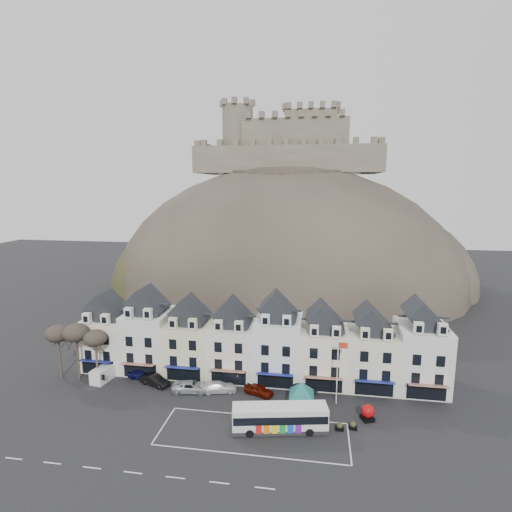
{
  "coord_description": "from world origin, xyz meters",
  "views": [
    {
      "loc": [
        8.93,
        -40.52,
        28.66
      ],
      "look_at": [
        -1.27,
        24.0,
        17.09
      ],
      "focal_mm": 28.0,
      "sensor_mm": 36.0,
      "label": 1
    }
  ],
  "objects_px": {
    "car_silver": "(191,387)",
    "car_maroon": "(259,390)",
    "car_black": "(155,380)",
    "car_white": "(219,387)",
    "car_charcoal": "(304,387)",
    "bus_shelter": "(302,389)",
    "red_buoy": "(368,412)",
    "car_navy": "(142,374)",
    "white_van": "(105,373)",
    "bus": "(280,417)",
    "flagpole": "(338,368)"
  },
  "relations": [
    {
      "from": "red_buoy",
      "to": "car_black",
      "type": "relative_size",
      "value": 0.44
    },
    {
      "from": "bus_shelter",
      "to": "car_white",
      "type": "relative_size",
      "value": 1.27
    },
    {
      "from": "red_buoy",
      "to": "car_navy",
      "type": "xyz_separation_m",
      "value": [
        -32.24,
        5.8,
        -0.33
      ]
    },
    {
      "from": "bus",
      "to": "car_maroon",
      "type": "relative_size",
      "value": 2.73
    },
    {
      "from": "flagpole",
      "to": "car_white",
      "type": "distance_m",
      "value": 16.93
    },
    {
      "from": "bus_shelter",
      "to": "car_silver",
      "type": "height_order",
      "value": "bus_shelter"
    },
    {
      "from": "bus_shelter",
      "to": "flagpole",
      "type": "bearing_deg",
      "value": 28.65
    },
    {
      "from": "car_navy",
      "to": "car_black",
      "type": "height_order",
      "value": "car_black"
    },
    {
      "from": "bus",
      "to": "red_buoy",
      "type": "bearing_deg",
      "value": 9.13
    },
    {
      "from": "car_black",
      "to": "car_charcoal",
      "type": "xyz_separation_m",
      "value": [
        21.54,
        1.52,
        -0.13
      ]
    },
    {
      "from": "bus_shelter",
      "to": "car_navy",
      "type": "distance_m",
      "value": 24.73
    },
    {
      "from": "bus",
      "to": "bus_shelter",
      "type": "distance_m",
      "value": 5.18
    },
    {
      "from": "red_buoy",
      "to": "flagpole",
      "type": "bearing_deg",
      "value": 137.12
    },
    {
      "from": "bus_shelter",
      "to": "car_silver",
      "type": "distance_m",
      "value": 15.97
    },
    {
      "from": "white_van",
      "to": "car_silver",
      "type": "height_order",
      "value": "white_van"
    },
    {
      "from": "car_navy",
      "to": "car_charcoal",
      "type": "bearing_deg",
      "value": -84.7
    },
    {
      "from": "bus",
      "to": "red_buoy",
      "type": "relative_size",
      "value": 5.61
    },
    {
      "from": "car_maroon",
      "to": "bus_shelter",
      "type": "bearing_deg",
      "value": -97.43
    },
    {
      "from": "bus_shelter",
      "to": "car_silver",
      "type": "relative_size",
      "value": 1.22
    },
    {
      "from": "bus_shelter",
      "to": "red_buoy",
      "type": "relative_size",
      "value": 3.11
    },
    {
      "from": "red_buoy",
      "to": "car_silver",
      "type": "height_order",
      "value": "red_buoy"
    },
    {
      "from": "bus_shelter",
      "to": "bus",
      "type": "bearing_deg",
      "value": -119.68
    },
    {
      "from": "white_van",
      "to": "car_charcoal",
      "type": "xyz_separation_m",
      "value": [
        29.65,
        1.03,
        -0.38
      ]
    },
    {
      "from": "car_navy",
      "to": "car_maroon",
      "type": "relative_size",
      "value": 1.0
    },
    {
      "from": "red_buoy",
      "to": "car_black",
      "type": "height_order",
      "value": "red_buoy"
    },
    {
      "from": "bus_shelter",
      "to": "car_black",
      "type": "height_order",
      "value": "bus_shelter"
    },
    {
      "from": "car_white",
      "to": "car_maroon",
      "type": "relative_size",
      "value": 1.19
    },
    {
      "from": "flagpole",
      "to": "car_black",
      "type": "xyz_separation_m",
      "value": [
        -25.99,
        0.89,
        -4.31
      ]
    },
    {
      "from": "car_black",
      "to": "car_white",
      "type": "xyz_separation_m",
      "value": [
        9.64,
        -0.34,
        -0.04
      ]
    },
    {
      "from": "car_navy",
      "to": "car_maroon",
      "type": "height_order",
      "value": "car_navy"
    },
    {
      "from": "car_black",
      "to": "car_white",
      "type": "relative_size",
      "value": 0.93
    },
    {
      "from": "car_black",
      "to": "bus",
      "type": "bearing_deg",
      "value": -90.96
    },
    {
      "from": "bus",
      "to": "car_black",
      "type": "height_order",
      "value": "bus"
    },
    {
      "from": "car_silver",
      "to": "car_maroon",
      "type": "height_order",
      "value": "car_silver"
    },
    {
      "from": "bus",
      "to": "red_buoy",
      "type": "distance_m",
      "value": 11.21
    },
    {
      "from": "bus",
      "to": "car_black",
      "type": "distance_m",
      "value": 20.67
    },
    {
      "from": "red_buoy",
      "to": "car_charcoal",
      "type": "relative_size",
      "value": 0.53
    },
    {
      "from": "car_silver",
      "to": "car_white",
      "type": "distance_m",
      "value": 3.87
    },
    {
      "from": "flagpole",
      "to": "car_black",
      "type": "height_order",
      "value": "flagpole"
    },
    {
      "from": "bus_shelter",
      "to": "car_charcoal",
      "type": "bearing_deg",
      "value": 86.31
    },
    {
      "from": "red_buoy",
      "to": "car_navy",
      "type": "relative_size",
      "value": 0.49
    },
    {
      "from": "car_silver",
      "to": "car_maroon",
      "type": "distance_m",
      "value": 9.56
    },
    {
      "from": "white_van",
      "to": "car_navy",
      "type": "relative_size",
      "value": 1.11
    },
    {
      "from": "bus_shelter",
      "to": "car_black",
      "type": "bearing_deg",
      "value": 168.68
    },
    {
      "from": "car_charcoal",
      "to": "car_silver",
      "type": "bearing_deg",
      "value": 108.62
    },
    {
      "from": "white_van",
      "to": "car_silver",
      "type": "distance_m",
      "value": 14.0
    },
    {
      "from": "bus_shelter",
      "to": "car_silver",
      "type": "xyz_separation_m",
      "value": [
        -15.55,
        2.7,
        -2.4
      ]
    },
    {
      "from": "bus_shelter",
      "to": "white_van",
      "type": "bearing_deg",
      "value": 170.32
    },
    {
      "from": "red_buoy",
      "to": "car_silver",
      "type": "distance_m",
      "value": 23.97
    },
    {
      "from": "flagpole",
      "to": "car_navy",
      "type": "distance_m",
      "value": 29.11
    }
  ]
}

